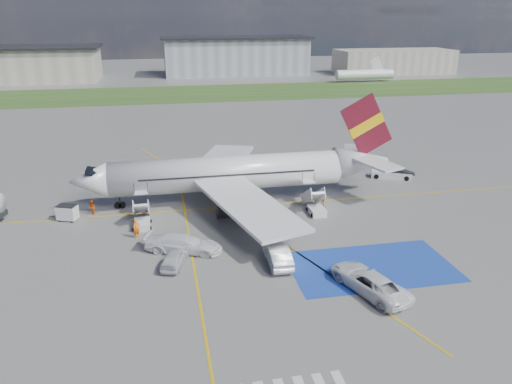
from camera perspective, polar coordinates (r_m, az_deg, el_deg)
ground at (r=45.15m, az=-0.83°, el=-7.31°), size 400.00×400.00×0.00m
grass_strip at (r=136.26m, az=-8.14°, el=11.07°), size 400.00×30.00×0.01m
taxiway_line_main at (r=55.95m, az=-3.03°, el=-1.75°), size 120.00×0.20×0.01m
taxiway_line_cross at (r=36.10m, az=-5.98°, el=-15.14°), size 0.20×60.00×0.01m
taxiway_line_diag at (r=55.95m, az=-3.03°, el=-1.75°), size 20.71×56.45×0.01m
staging_box at (r=44.50m, az=13.04°, el=-8.30°), size 14.00×8.00×0.01m
terminal_centre at (r=177.19m, az=-2.35°, el=15.23°), size 48.00×18.00×12.00m
terminal_east at (r=187.27m, az=15.43°, el=14.20°), size 40.00×16.00×8.00m
airliner at (r=56.88m, az=-1.88°, el=2.26°), size 36.81×32.95×11.92m
airstairs_fwd at (r=52.27m, az=-12.90°, el=-3.14°), size 1.90×5.20×3.60m
airstairs_aft at (r=54.63m, az=6.84°, el=-1.72°), size 1.90×5.20×3.60m
gpu_cart at (r=55.83m, az=-20.75°, el=-2.31°), size 2.33×1.91×1.68m
belt_loader at (r=67.92m, az=15.24°, el=1.89°), size 5.60×3.67×1.63m
car_silver_a at (r=43.78m, az=-9.29°, el=-7.47°), size 2.92×4.51×1.43m
car_silver_b at (r=43.51m, az=2.48°, el=-7.19°), size 1.85×5.14×1.69m
van_white_a at (r=40.41m, az=12.83°, el=-9.62°), size 4.38×6.31×2.16m
van_white_b at (r=45.93m, az=-8.36°, el=-5.58°), size 5.77×3.86×2.09m
crew_fwd at (r=49.57m, az=-13.49°, el=-4.10°), size 0.81×0.73×1.87m
crew_nose at (r=56.42m, az=-18.24°, el=-1.70°), size 0.96×1.01×1.65m
crew_aft at (r=56.75m, az=7.68°, el=-0.76°), size 0.91×0.91×1.55m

